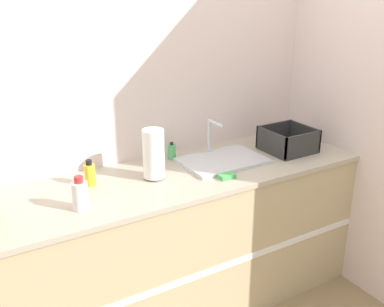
{
  "coord_description": "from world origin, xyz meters",
  "views": [
    {
      "loc": [
        -1.06,
        -1.75,
        1.93
      ],
      "look_at": [
        0.16,
        0.3,
        1.03
      ],
      "focal_mm": 42.0,
      "sensor_mm": 36.0,
      "label": 1
    }
  ],
  "objects_px": {
    "sink": "(222,159)",
    "soap_dispenser": "(172,152)",
    "dish_rack": "(288,142)",
    "bottle_white_spray": "(80,195)",
    "bottle_yellow": "(90,174)",
    "paper_towel_roll": "(154,154)"
  },
  "relations": [
    {
      "from": "bottle_yellow",
      "to": "dish_rack",
      "type": "bearing_deg",
      "value": -6.13
    },
    {
      "from": "paper_towel_roll",
      "to": "dish_rack",
      "type": "distance_m",
      "value": 0.95
    },
    {
      "from": "paper_towel_roll",
      "to": "bottle_yellow",
      "type": "distance_m",
      "value": 0.36
    },
    {
      "from": "sink",
      "to": "bottle_yellow",
      "type": "bearing_deg",
      "value": 173.99
    },
    {
      "from": "dish_rack",
      "to": "soap_dispenser",
      "type": "distance_m",
      "value": 0.77
    },
    {
      "from": "dish_rack",
      "to": "soap_dispenser",
      "type": "xyz_separation_m",
      "value": [
        -0.72,
        0.26,
        -0.01
      ]
    },
    {
      "from": "soap_dispenser",
      "to": "sink",
      "type": "bearing_deg",
      "value": -40.3
    },
    {
      "from": "bottle_white_spray",
      "to": "bottle_yellow",
      "type": "distance_m",
      "value": 0.28
    },
    {
      "from": "paper_towel_roll",
      "to": "bottle_white_spray",
      "type": "relative_size",
      "value": 1.66
    },
    {
      "from": "dish_rack",
      "to": "soap_dispenser",
      "type": "bearing_deg",
      "value": 160.44
    },
    {
      "from": "dish_rack",
      "to": "bottle_white_spray",
      "type": "relative_size",
      "value": 1.73
    },
    {
      "from": "dish_rack",
      "to": "bottle_white_spray",
      "type": "bearing_deg",
      "value": -175.52
    },
    {
      "from": "sink",
      "to": "dish_rack",
      "type": "relative_size",
      "value": 1.7
    },
    {
      "from": "bottle_white_spray",
      "to": "bottle_yellow",
      "type": "xyz_separation_m",
      "value": [
        0.13,
        0.25,
        -0.01
      ]
    },
    {
      "from": "bottle_yellow",
      "to": "soap_dispenser",
      "type": "distance_m",
      "value": 0.58
    },
    {
      "from": "sink",
      "to": "dish_rack",
      "type": "distance_m",
      "value": 0.49
    },
    {
      "from": "sink",
      "to": "soap_dispenser",
      "type": "xyz_separation_m",
      "value": [
        -0.24,
        0.2,
        0.03
      ]
    },
    {
      "from": "paper_towel_roll",
      "to": "soap_dispenser",
      "type": "bearing_deg",
      "value": 43.37
    },
    {
      "from": "sink",
      "to": "soap_dispenser",
      "type": "distance_m",
      "value": 0.31
    },
    {
      "from": "paper_towel_roll",
      "to": "bottle_white_spray",
      "type": "height_order",
      "value": "paper_towel_roll"
    },
    {
      "from": "sink",
      "to": "bottle_white_spray",
      "type": "height_order",
      "value": "sink"
    },
    {
      "from": "dish_rack",
      "to": "bottle_white_spray",
      "type": "xyz_separation_m",
      "value": [
        -1.42,
        -0.11,
        0.02
      ]
    }
  ]
}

